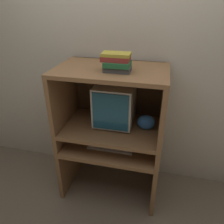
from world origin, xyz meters
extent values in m
plane|color=#756651|center=(0.00, 0.00, 0.00)|extent=(12.00, 12.00, 0.00)
cube|color=beige|center=(0.00, 0.68, 1.30)|extent=(6.00, 0.06, 2.60)
cube|color=brown|center=(-0.47, 0.31, 0.30)|extent=(0.04, 0.62, 0.60)
cube|color=brown|center=(0.47, 0.31, 0.30)|extent=(0.04, 0.62, 0.60)
cube|color=brown|center=(0.00, 0.20, 0.58)|extent=(0.90, 0.44, 0.04)
cube|color=brown|center=(-0.47, 0.31, 0.70)|extent=(0.04, 0.62, 0.19)
cube|color=brown|center=(0.47, 0.31, 0.70)|extent=(0.04, 0.62, 0.19)
cube|color=brown|center=(0.00, 0.31, 0.77)|extent=(0.90, 0.62, 0.04)
cube|color=brown|center=(-0.47, 0.31, 1.08)|extent=(0.04, 0.62, 0.58)
cube|color=brown|center=(0.47, 0.31, 1.08)|extent=(0.04, 0.62, 0.58)
cube|color=brown|center=(0.00, 0.31, 1.36)|extent=(0.90, 0.62, 0.04)
cube|color=#48321E|center=(0.00, 0.60, 1.08)|extent=(0.90, 0.01, 0.58)
cylinder|color=beige|center=(0.02, 0.38, 0.80)|extent=(0.20, 0.20, 0.02)
cube|color=beige|center=(0.02, 0.38, 1.01)|extent=(0.37, 0.38, 0.39)
cube|color=navy|center=(0.02, 0.19, 1.01)|extent=(0.33, 0.01, 0.35)
cube|color=beige|center=(0.02, 0.22, 0.61)|extent=(0.44, 0.15, 0.02)
cube|color=silver|center=(0.02, 0.22, 0.62)|extent=(0.41, 0.12, 0.01)
ellipsoid|color=black|center=(0.30, 0.20, 0.61)|extent=(0.06, 0.04, 0.03)
ellipsoid|color=#336BB7|center=(0.33, 0.34, 0.86)|extent=(0.17, 0.13, 0.14)
cube|color=#4C4C51|center=(0.07, 0.23, 1.39)|extent=(0.22, 0.14, 0.04)
cube|color=#236638|center=(0.07, 0.23, 1.44)|extent=(0.21, 0.17, 0.04)
cube|color=maroon|center=(0.05, 0.24, 1.48)|extent=(0.23, 0.14, 0.04)
cube|color=gold|center=(0.06, 0.23, 1.51)|extent=(0.23, 0.13, 0.03)
camera|label=1|loc=(0.43, -1.47, 1.92)|focal=35.00mm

